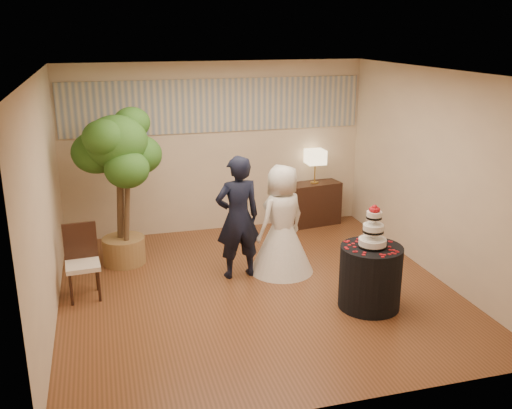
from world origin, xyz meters
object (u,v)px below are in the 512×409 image
object	(u,v)px
cake_table	(370,277)
table_lamp	(315,167)
wedding_cake	(373,226)
console	(314,204)
ficus_tree	(119,188)
groom	(238,217)
bride	(282,219)
side_chair	(83,263)

from	to	relation	value
cake_table	table_lamp	bearing A→B (deg)	81.66
cake_table	wedding_cake	world-z (taller)	wedding_cake
console	ficus_tree	bearing A→B (deg)	-173.14
ficus_tree	groom	bearing A→B (deg)	-30.49
table_lamp	wedding_cake	bearing A→B (deg)	-98.34
console	groom	bearing A→B (deg)	-143.56
wedding_cake	cake_table	bearing A→B (deg)	0.00
bride	table_lamp	size ratio (longest dim) A/B	2.65
cake_table	side_chair	distance (m)	3.59
groom	table_lamp	xyz separation A→B (m)	(1.79, 1.77, 0.18)
groom	ficus_tree	size ratio (longest dim) A/B	0.75
bride	wedding_cake	size ratio (longest dim) A/B	2.90
groom	cake_table	distance (m)	1.93
console	ficus_tree	size ratio (longest dim) A/B	0.39
table_lamp	console	bearing A→B (deg)	0.00
wedding_cake	console	distance (m)	3.19
cake_table	table_lamp	distance (m)	3.18
console	table_lamp	world-z (taller)	table_lamp
table_lamp	ficus_tree	distance (m)	3.41
groom	wedding_cake	xyz separation A→B (m)	(1.34, -1.31, 0.20)
ficus_tree	wedding_cake	bearing A→B (deg)	-37.72
console	side_chair	world-z (taller)	side_chair
console	table_lamp	distance (m)	0.66
wedding_cake	console	xyz separation A→B (m)	(0.45, 3.09, -0.68)
wedding_cake	console	size ratio (longest dim) A/B	0.59
side_chair	ficus_tree	bearing A→B (deg)	57.84
ficus_tree	bride	bearing A→B (deg)	-22.46
wedding_cake	bride	bearing A→B (deg)	118.30
wedding_cake	groom	bearing A→B (deg)	135.58
groom	cake_table	size ratio (longest dim) A/B	2.17
console	side_chair	distance (m)	4.29
bride	groom	bearing A→B (deg)	-23.60
groom	ficus_tree	distance (m)	1.76
ficus_tree	cake_table	bearing A→B (deg)	-37.72
bride	cake_table	xyz separation A→B (m)	(0.71, -1.31, -0.38)
wedding_cake	side_chair	distance (m)	3.63
side_chair	console	bearing A→B (deg)	22.50
bride	console	xyz separation A→B (m)	(1.16, 1.77, -0.40)
cake_table	console	world-z (taller)	cake_table
cake_table	wedding_cake	xyz separation A→B (m)	(0.00, 0.00, 0.66)
cake_table	ficus_tree	distance (m)	3.67
cake_table	side_chair	size ratio (longest dim) A/B	0.83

